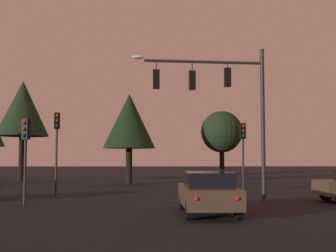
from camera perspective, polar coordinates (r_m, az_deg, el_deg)
name	(u,v)px	position (r m, az deg, el deg)	size (l,w,h in m)	color
ground_plane	(153,188)	(31.05, -1.87, -7.85)	(168.00, 168.00, 0.00)	black
traffic_signal_mast_arm	(223,95)	(21.59, 6.96, 3.95)	(6.38, 0.72, 7.30)	#232326
traffic_light_corner_left	(25,143)	(20.47, -17.66, -2.11)	(0.37, 0.39, 3.73)	#232326
traffic_light_corner_right	(243,143)	(26.19, 9.51, -2.19)	(0.34, 0.37, 4.04)	#232326
traffic_light_median	(57,137)	(25.39, -13.95, -1.34)	(0.36, 0.38, 4.53)	#232326
car_nearside_lane	(208,192)	(16.46, 5.08, -8.35)	(1.86, 4.64, 1.52)	#473828
tree_behind_sign	(129,121)	(35.11, -4.95, 0.60)	(4.07, 4.07, 7.06)	black
tree_left_far	(23,109)	(42.91, -17.98, 2.09)	(4.74, 4.74, 9.08)	black
tree_right_cluster	(222,132)	(40.25, 6.83, -0.78)	(3.70, 3.70, 6.23)	black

